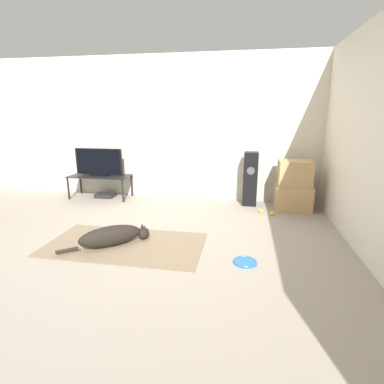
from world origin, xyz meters
name	(u,v)px	position (x,y,z in m)	size (l,w,h in m)	color
ground_plane	(138,240)	(0.00, 0.00, 0.00)	(12.00, 12.00, 0.00)	#9E9384
wall_back	(175,129)	(0.00, 2.10, 1.27)	(8.00, 0.06, 2.55)	silver
wall_right	(380,141)	(2.60, 0.00, 1.27)	(0.06, 8.00, 2.55)	silver
area_rug	(125,244)	(-0.11, -0.16, 0.01)	(1.88, 1.01, 0.01)	#847056
dog	(113,236)	(-0.23, -0.22, 0.13)	(0.87, 0.74, 0.25)	black
frisbee	(245,262)	(1.33, -0.37, 0.01)	(0.25, 0.25, 0.03)	blue
cardboard_box_lower	(293,197)	(2.08, 1.65, 0.20)	(0.57, 0.47, 0.41)	tan
cardboard_box_upper	(295,173)	(2.08, 1.66, 0.61)	(0.52, 0.42, 0.40)	tan
floor_speaker	(250,179)	(1.38, 1.80, 0.46)	(0.24, 0.24, 0.92)	black
tv_stand	(100,178)	(-1.38, 1.78, 0.38)	(1.12, 0.49, 0.43)	black
tv	(99,162)	(-1.38, 1.78, 0.67)	(0.90, 0.20, 0.50)	black
tennis_ball_by_boxes	(272,213)	(1.73, 1.27, 0.03)	(0.07, 0.07, 0.07)	#C6E033
tennis_ball_near_speaker	(261,211)	(1.57, 1.36, 0.03)	(0.07, 0.07, 0.07)	#C6E033
game_console	(105,195)	(-1.31, 1.81, 0.04)	(0.34, 0.25, 0.08)	black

